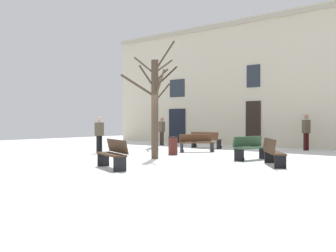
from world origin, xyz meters
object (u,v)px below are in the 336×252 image
litter_bin (173,146)px  bench_back_to_back_left (251,148)px  tree_left_of_center (155,106)px  bench_far_corner (197,143)px  bench_back_to_back_right (206,140)px  bench_by_litter_bin (273,152)px  person_strolling (99,133)px  person_crossing_plaza (306,130)px  person_by_shop_door (162,130)px  bench_near_center_tree (113,154)px  tree_near_facade (154,104)px

litter_bin → bench_back_to_back_left: (3.64, 0.23, 0.06)m
tree_left_of_center → bench_far_corner: bearing=-18.0°
tree_left_of_center → litter_bin: tree_left_of_center is taller
bench_back_to_back_right → bench_by_litter_bin: bench_by_litter_bin is taller
litter_bin → person_strolling: size_ratio=0.48×
person_strolling → person_crossing_plaza: bearing=136.1°
person_crossing_plaza → person_by_shop_door: bearing=-56.9°
bench_near_center_tree → person_strolling: person_strolling is taller
tree_left_of_center → person_strolling: (0.64, -4.53, -1.40)m
bench_back_to_back_left → person_strolling: bearing=116.0°
bench_back_to_back_left → person_by_shop_door: bearing=74.4°
bench_back_to_back_right → tree_left_of_center: bearing=18.9°
bench_near_center_tree → bench_far_corner: bearing=126.3°
tree_left_of_center → bench_near_center_tree: (5.48, -8.02, -1.85)m
litter_bin → person_strolling: person_strolling is taller
litter_bin → bench_by_litter_bin: bearing=-10.7°
tree_left_of_center → bench_back_to_back_right: size_ratio=2.65×
bench_back_to_back_right → bench_far_corner: bearing=111.5°
bench_far_corner → person_strolling: (-3.14, -3.30, 0.47)m
tree_near_facade → bench_back_to_back_right: tree_near_facade is taller
bench_near_center_tree → person_crossing_plaza: (1.93, 11.12, 0.54)m
litter_bin → person_by_shop_door: bearing=135.3°
person_crossing_plaza → tree_near_facade: bearing=1.1°
tree_near_facade → bench_back_to_back_left: (3.13, 2.00, -1.69)m
bench_by_litter_bin → person_strolling: bearing=56.9°
tree_left_of_center → bench_far_corner: size_ratio=2.98×
tree_near_facade → litter_bin: size_ratio=6.03×
litter_bin → bench_back_to_back_left: bench_back_to_back_left is taller
litter_bin → person_crossing_plaza: person_crossing_plaza is taller
person_by_shop_door → bench_back_to_back_left: bearing=166.5°
tree_near_facade → person_crossing_plaza: size_ratio=2.65×
tree_near_facade → person_strolling: size_ratio=2.88×
person_strolling → bench_near_center_tree: bearing=51.8°
person_by_shop_door → tree_near_facade: bearing=143.3°
tree_left_of_center → bench_near_center_tree: tree_left_of_center is taller
bench_by_litter_bin → bench_near_center_tree: (-3.47, -3.97, 0.00)m
tree_near_facade → person_crossing_plaza: tree_near_facade is taller
bench_back_to_back_right → litter_bin: bearing=102.0°
bench_far_corner → bench_by_litter_bin: bench_by_litter_bin is taller
litter_bin → bench_near_center_tree: 5.20m
litter_bin → person_crossing_plaza: 7.16m
person_by_shop_door → person_crossing_plaza: person_crossing_plaza is taller
bench_far_corner → person_by_shop_door: size_ratio=0.91×
bench_back_to_back_left → person_crossing_plaza: bearing=13.0°
person_by_shop_door → person_crossing_plaza: bearing=-154.7°
bench_near_center_tree → person_by_shop_door: (-6.26, 9.53, 0.47)m
bench_far_corner → bench_back_to_back_right: bearing=62.1°
bench_back_to_back_right → bench_near_center_tree: bench_near_center_tree is taller
person_crossing_plaza → bench_back_to_back_right: bearing=-44.9°
person_strolling → person_by_shop_door: 6.20m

